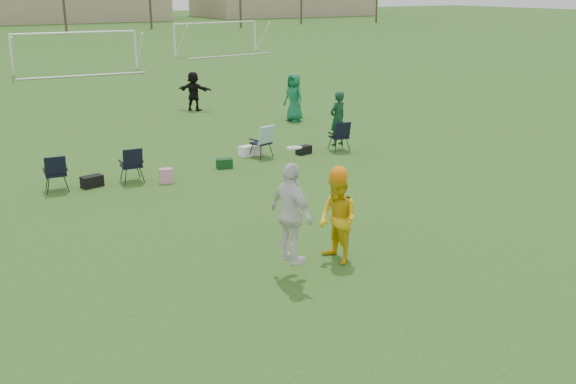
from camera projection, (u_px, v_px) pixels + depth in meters
ground at (269, 292)px, 11.13m from camera, size 260.00×260.00×0.00m
fielder_green_far at (294, 97)px, 25.02m from camera, size 0.80×1.03×1.85m
fielder_black at (194, 91)px, 27.17m from camera, size 1.36×1.49×1.65m
center_contest at (316, 216)px, 11.71m from camera, size 1.78×1.22×2.49m
sideline_setup at (239, 145)px, 19.02m from camera, size 9.45×1.83×1.90m
goal_mid at (75, 41)px, 38.81m from camera, size 7.40×0.63×2.46m
goal_right at (216, 29)px, 49.48m from camera, size 7.35×1.14×2.46m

